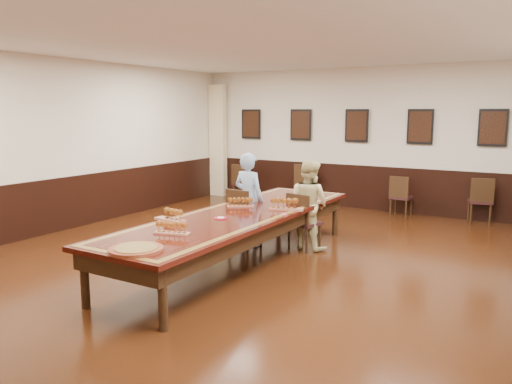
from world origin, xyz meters
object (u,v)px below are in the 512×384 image
Objects in this scene: spare_chair_a at (244,183)px; person_woman at (309,204)px; spare_chair_d at (480,200)px; conference_table at (238,223)px; carved_platter at (136,249)px; spare_chair_b at (307,184)px; person_man at (249,199)px; chair_man at (245,217)px; spare_chair_c at (401,196)px; chair_woman at (305,221)px.

person_woman reaches higher than spare_chair_a.
spare_chair_d is (5.40, 0.35, 0.00)m from spare_chair_a.
carved_platter is at bearing -86.54° from conference_table.
carved_platter is (1.29, -7.02, 0.28)m from spare_chair_b.
person_woman is (0.94, 0.33, -0.05)m from person_man.
spare_chair_d is at bearing -122.41° from chair_man.
spare_chair_a is at bearing -33.16° from person_woman.
spare_chair_a is 0.63× the size of person_woman.
spare_chair_d is 0.59× the size of person_man.
spare_chair_b is at bearing -73.18° from person_man.
spare_chair_b reaches higher than conference_table.
person_woman is (-0.64, -3.31, 0.29)m from spare_chair_c.
chair_woman reaches higher than carved_platter.
spare_chair_d is at bearing -123.05° from person_man.
spare_chair_a is 5.41m from spare_chair_d.
conference_table is at bearing 119.26° from person_man.
spare_chair_c is 4.76m from conference_table.
person_man is at bearing 99.70° from spare_chair_b.
spare_chair_b is 4.94m from conference_table.
chair_woman is 0.60× the size of person_man.
chair_man is 5.01m from spare_chair_d.
person_man reaches higher than person_woman.
conference_table is at bearing 102.35° from spare_chair_b.
chair_woman is 4.21m from spare_chair_d.
person_man is at bearing 99.83° from carved_platter.
person_man reaches higher than spare_chair_c.
spare_chair_c is at bearing -106.98° from chair_man.
spare_chair_d is at bearing -169.33° from spare_chair_c.
carved_platter is at bearing 55.77° from spare_chair_d.
spare_chair_c is 0.60× the size of person_woman.
spare_chair_b is at bearing -73.61° from chair_man.
chair_woman is 3.96m from spare_chair_b.
chair_woman is 0.64× the size of person_woman.
person_woman is at bearing 43.98° from spare_chair_d.
spare_chair_c is 3.39m from person_woman.
spare_chair_d is at bearing -170.52° from spare_chair_a.
spare_chair_c is at bearing 75.94° from conference_table.
person_man reaches higher than spare_chair_a.
chair_woman is at bearing 83.93° from carved_platter.
spare_chair_a is 0.94× the size of spare_chair_b.
carved_platter is (0.56, -3.09, 0.29)m from chair_man.
spare_chair_a is 1.61m from spare_chair_b.
chair_man reaches higher than conference_table.
spare_chair_b is at bearing -0.80° from spare_chair_c.
spare_chair_b is (1.57, 0.35, 0.03)m from spare_chair_a.
chair_man is 0.19× the size of conference_table.
person_man is 2.44× the size of carved_platter.
conference_table is at bearing 127.22° from spare_chair_a.
chair_woman reaches higher than spare_chair_a.
conference_table is at bearing 78.57° from chair_woman.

